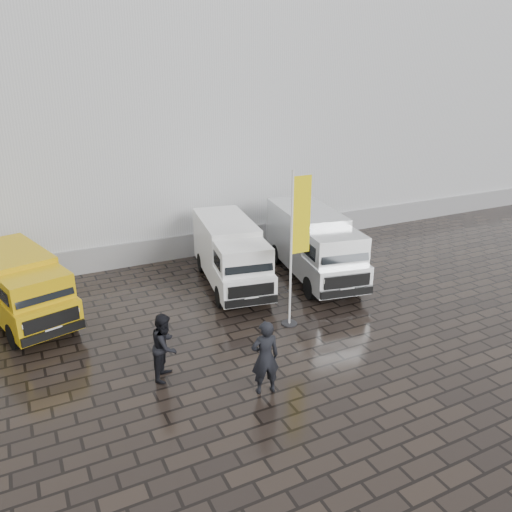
{
  "coord_description": "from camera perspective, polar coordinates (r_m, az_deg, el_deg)",
  "views": [
    {
      "loc": [
        -7.08,
        -11.5,
        7.46
      ],
      "look_at": [
        -0.25,
        2.2,
        1.85
      ],
      "focal_mm": 35.0,
      "sensor_mm": 36.0,
      "label": 1
    }
  ],
  "objects": [
    {
      "name": "ground",
      "position": [
        15.43,
        4.54,
        -8.85
      ],
      "size": [
        120.0,
        120.0,
        0.0
      ],
      "primitive_type": "plane",
      "color": "black",
      "rests_on": "ground"
    },
    {
      "name": "person_front",
      "position": [
        12.36,
        1.05,
        -11.5
      ],
      "size": [
        0.78,
        0.58,
        1.95
      ],
      "primitive_type": "imported",
      "rotation": [
        0.0,
        0.0,
        2.97
      ],
      "color": "black",
      "rests_on": "ground"
    },
    {
      "name": "flagpole",
      "position": [
        14.98,
        4.66,
        1.67
      ],
      "size": [
        0.88,
        0.5,
        4.9
      ],
      "color": "black",
      "rests_on": "ground"
    },
    {
      "name": "van_silver",
      "position": [
        19.2,
        6.6,
        1.16
      ],
      "size": [
        2.94,
        6.07,
        2.52
      ],
      "primitive_type": null,
      "rotation": [
        0.0,
        0.0,
        -0.18
      ],
      "color": "silver",
      "rests_on": "ground"
    },
    {
      "name": "person_tent",
      "position": [
        13.18,
        -10.34,
        -10.1
      ],
      "size": [
        1.06,
        1.1,
        1.8
      ],
      "primitive_type": "imported",
      "rotation": [
        0.0,
        0.0,
        0.97
      ],
      "color": "black",
      "rests_on": "ground"
    },
    {
      "name": "hall_plinth",
      "position": [
        22.57,
        -1.39,
        2.17
      ],
      "size": [
        44.0,
        0.15,
        1.0
      ],
      "primitive_type": "cube",
      "color": "gray",
      "rests_on": "ground"
    },
    {
      "name": "wheelie_bin",
      "position": [
        23.38,
        4.64,
        2.79
      ],
      "size": [
        0.75,
        0.75,
        1.03
      ],
      "primitive_type": "cube",
      "rotation": [
        0.0,
        0.0,
        -0.24
      ],
      "color": "black",
      "rests_on": "ground"
    },
    {
      "name": "van_yellow",
      "position": [
        17.3,
        -25.22,
        -3.45
      ],
      "size": [
        3.07,
        5.11,
        2.21
      ],
      "primitive_type": null,
      "rotation": [
        0.0,
        0.0,
        0.27
      ],
      "color": "#CEA10A",
      "rests_on": "ground"
    },
    {
      "name": "van_white",
      "position": [
        18.35,
        -2.91,
        0.08
      ],
      "size": [
        2.71,
        5.65,
        2.35
      ],
      "primitive_type": null,
      "rotation": [
        0.0,
        0.0,
        -0.17
      ],
      "color": "white",
      "rests_on": "ground"
    },
    {
      "name": "exhibition_hall",
      "position": [
        29.0,
        -8.58,
        17.05
      ],
      "size": [
        44.0,
        16.0,
        12.0
      ],
      "primitive_type": "cube",
      "color": "silver",
      "rests_on": "ground"
    }
  ]
}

